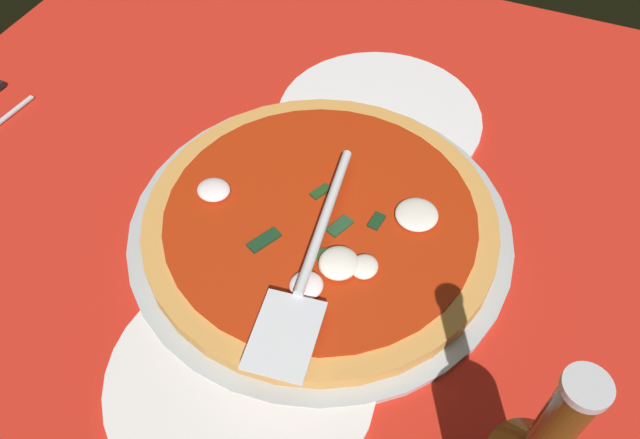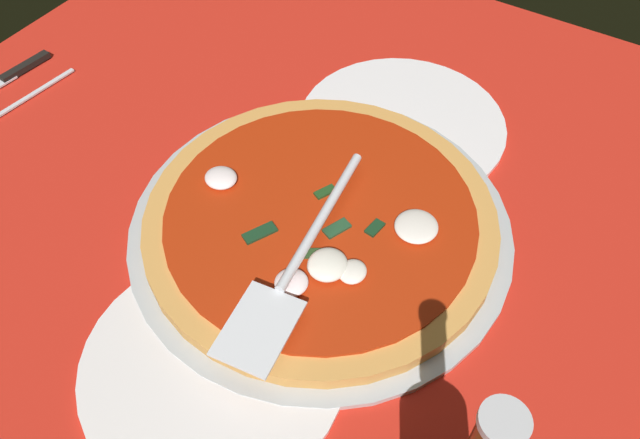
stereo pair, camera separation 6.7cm
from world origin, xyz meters
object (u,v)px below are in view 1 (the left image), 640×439
dinner_plate_left (379,117)px  pizza (320,221)px  dinner_plate_right (242,377)px  pizza_server (309,264)px

dinner_plate_left → pizza: 19.69cm
dinner_plate_right → pizza_server: pizza_server is taller
dinner_plate_right → pizza: 18.58cm
dinner_plate_right → pizza_server: bearing=170.5°
dinner_plate_left → pizza_server: bearing=4.5°
dinner_plate_right → pizza: bearing=-179.9°
pizza → pizza_server: pizza_server is taller
dinner_plate_left → dinner_plate_right: (38.14, 0.25, 0.00)cm
pizza → dinner_plate_left: bearing=-179.4°
pizza_server → dinner_plate_right: bearing=-17.0°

